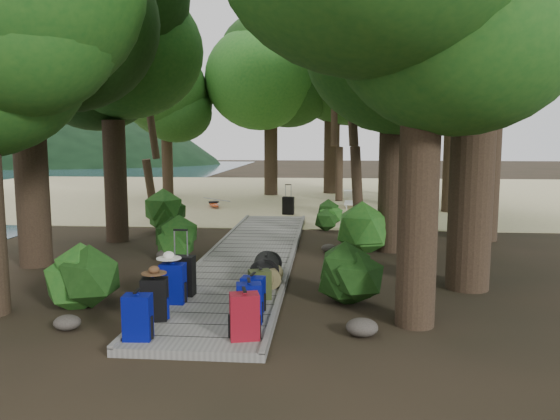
# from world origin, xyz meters

# --- Properties ---
(ground) EXTENTS (120.00, 120.00, 0.00)m
(ground) POSITION_xyz_m (0.00, 0.00, 0.00)
(ground) COLOR #2F2317
(ground) RESTS_ON ground
(sand_beach) EXTENTS (40.00, 22.00, 0.02)m
(sand_beach) POSITION_xyz_m (0.00, 16.00, 0.01)
(sand_beach) COLOR #C5BA85
(sand_beach) RESTS_ON ground
(boardwalk) EXTENTS (2.00, 12.00, 0.12)m
(boardwalk) POSITION_xyz_m (0.00, 1.00, 0.06)
(boardwalk) COLOR gray
(boardwalk) RESTS_ON ground
(backpack_left_a) EXTENTS (0.37, 0.27, 0.67)m
(backpack_left_a) POSITION_xyz_m (-0.71, -4.65, 0.45)
(backpack_left_a) COLOR #030D80
(backpack_left_a) RESTS_ON boardwalk
(backpack_left_b) EXTENTS (0.41, 0.32, 0.68)m
(backpack_left_b) POSITION_xyz_m (-0.74, -3.85, 0.46)
(backpack_left_b) COLOR black
(backpack_left_b) RESTS_ON boardwalk
(backpack_left_c) EXTENTS (0.38, 0.27, 0.71)m
(backpack_left_c) POSITION_xyz_m (-0.71, -3.03, 0.48)
(backpack_left_c) COLOR #030D80
(backpack_left_c) RESTS_ON boardwalk
(backpack_left_d) EXTENTS (0.41, 0.35, 0.52)m
(backpack_left_d) POSITION_xyz_m (-0.76, -2.16, 0.38)
(backpack_left_d) COLOR #030D80
(backpack_left_d) RESTS_ON boardwalk
(backpack_right_a) EXTENTS (0.43, 0.35, 0.68)m
(backpack_right_a) POSITION_xyz_m (0.67, -4.51, 0.46)
(backpack_right_a) COLOR maroon
(backpack_right_a) RESTS_ON boardwalk
(backpack_right_b) EXTENTS (0.40, 0.31, 0.64)m
(backpack_right_b) POSITION_xyz_m (0.64, -3.88, 0.44)
(backpack_right_b) COLOR #030D80
(backpack_right_b) RESTS_ON boardwalk
(backpack_right_c) EXTENTS (0.37, 0.28, 0.59)m
(backpack_right_c) POSITION_xyz_m (0.63, -3.35, 0.42)
(backpack_right_c) COLOR #030D80
(backpack_right_c) RESTS_ON boardwalk
(backpack_right_d) EXTENTS (0.41, 0.35, 0.53)m
(backpack_right_d) POSITION_xyz_m (0.65, -2.69, 0.39)
(backpack_right_d) COLOR #2C3715
(backpack_right_d) RESTS_ON boardwalk
(duffel_right_khaki) EXTENTS (0.47, 0.60, 0.35)m
(duffel_right_khaki) POSITION_xyz_m (0.72, -1.89, 0.30)
(duffel_right_khaki) COLOR olive
(duffel_right_khaki) RESTS_ON boardwalk
(duffel_right_black) EXTENTS (0.55, 0.81, 0.49)m
(duffel_right_black) POSITION_xyz_m (0.63, -1.52, 0.36)
(duffel_right_black) COLOR black
(duffel_right_black) RESTS_ON boardwalk
(suitcase_on_boardwalk) EXTENTS (0.45, 0.27, 0.67)m
(suitcase_on_boardwalk) POSITION_xyz_m (-0.69, -2.59, 0.46)
(suitcase_on_boardwalk) COLOR black
(suitcase_on_boardwalk) RESTS_ON boardwalk
(lone_suitcase_on_sand) EXTENTS (0.44, 0.29, 0.64)m
(lone_suitcase_on_sand) POSITION_xyz_m (0.34, 8.22, 0.34)
(lone_suitcase_on_sand) COLOR black
(lone_suitcase_on_sand) RESTS_ON sand_beach
(hat_brown) EXTENTS (0.36, 0.36, 0.11)m
(hat_brown) POSITION_xyz_m (-0.74, -3.85, 0.86)
(hat_brown) COLOR #51351E
(hat_brown) RESTS_ON backpack_left_b
(hat_white) EXTENTS (0.40, 0.40, 0.13)m
(hat_white) POSITION_xyz_m (-0.78, -2.98, 0.90)
(hat_white) COLOR silver
(hat_white) RESTS_ON backpack_left_c
(kayak) EXTENTS (1.71, 3.08, 0.30)m
(kayak) POSITION_xyz_m (-2.80, 10.09, 0.17)
(kayak) COLOR #BF3910
(kayak) RESTS_ON sand_beach
(sun_lounger) EXTENTS (0.79, 2.09, 0.66)m
(sun_lounger) POSITION_xyz_m (2.77, 10.36, 0.35)
(sun_lounger) COLOR silver
(sun_lounger) RESTS_ON sand_beach
(tree_right_a) EXTENTS (4.96, 4.96, 8.26)m
(tree_right_a) POSITION_xyz_m (3.04, -3.41, 4.13)
(tree_right_a) COLOR black
(tree_right_a) RESTS_ON ground
(tree_right_c) EXTENTS (5.37, 5.37, 9.29)m
(tree_right_c) POSITION_xyz_m (3.30, 2.03, 4.64)
(tree_right_c) COLOR black
(tree_right_c) RESTS_ON ground
(tree_right_d) EXTENTS (6.54, 6.54, 11.99)m
(tree_right_d) POSITION_xyz_m (5.94, 3.76, 5.99)
(tree_right_d) COLOR black
(tree_right_d) RESTS_ON ground
(tree_right_e) EXTENTS (4.54, 4.54, 8.17)m
(tree_right_e) POSITION_xyz_m (4.13, 6.73, 4.09)
(tree_right_e) COLOR black
(tree_right_e) RESTS_ON ground
(tree_right_f) EXTENTS (5.97, 5.97, 10.67)m
(tree_right_f) POSITION_xyz_m (6.42, 9.54, 5.33)
(tree_right_f) COLOR black
(tree_right_f) RESTS_ON ground
(tree_left_b) EXTENTS (5.44, 5.44, 9.79)m
(tree_left_b) POSITION_xyz_m (-4.55, -0.22, 4.90)
(tree_left_b) COLOR black
(tree_left_b) RESTS_ON ground
(tree_left_c) EXTENTS (4.89, 4.89, 8.50)m
(tree_left_c) POSITION_xyz_m (-3.90, 2.74, 4.25)
(tree_left_c) COLOR black
(tree_left_c) RESTS_ON ground
(tree_back_a) EXTENTS (5.40, 5.40, 9.34)m
(tree_back_a) POSITION_xyz_m (-1.01, 15.24, 4.67)
(tree_back_a) COLOR black
(tree_back_a) RESTS_ON ground
(tree_back_b) EXTENTS (6.28, 6.28, 11.21)m
(tree_back_b) POSITION_xyz_m (1.95, 16.41, 5.61)
(tree_back_b) COLOR black
(tree_back_b) RESTS_ON ground
(tree_back_c) EXTENTS (4.70, 4.70, 8.46)m
(tree_back_c) POSITION_xyz_m (5.04, 15.77, 4.23)
(tree_back_c) COLOR black
(tree_back_c) RESTS_ON ground
(tree_back_d) EXTENTS (4.47, 4.47, 7.45)m
(tree_back_d) POSITION_xyz_m (-5.95, 14.43, 3.73)
(tree_back_d) COLOR black
(tree_back_d) RESTS_ON ground
(palm_right_a) EXTENTS (4.43, 4.43, 7.54)m
(palm_right_a) POSITION_xyz_m (2.87, 5.71, 3.77)
(palm_right_a) COLOR #164012
(palm_right_a) RESTS_ON ground
(palm_right_b) EXTENTS (4.81, 4.81, 9.28)m
(palm_right_b) POSITION_xyz_m (4.72, 11.58, 4.64)
(palm_right_b) COLOR #164012
(palm_right_b) RESTS_ON ground
(palm_right_c) EXTENTS (4.52, 4.52, 7.20)m
(palm_right_c) POSITION_xyz_m (2.52, 12.98, 3.60)
(palm_right_c) COLOR #164012
(palm_right_c) RESTS_ON ground
(palm_left_a) EXTENTS (3.89, 3.89, 6.18)m
(palm_left_a) POSITION_xyz_m (-4.47, 7.01, 3.09)
(palm_left_a) COLOR #164012
(palm_left_a) RESTS_ON ground
(rock_left_a) EXTENTS (0.39, 0.35, 0.21)m
(rock_left_a) POSITION_xyz_m (-1.98, -4.06, 0.11)
(rock_left_a) COLOR #4C473F
(rock_left_a) RESTS_ON ground
(rock_left_b) EXTENTS (0.35, 0.31, 0.19)m
(rock_left_b) POSITION_xyz_m (-2.52, -2.32, 0.10)
(rock_left_b) COLOR #4C473F
(rock_left_b) RESTS_ON ground
(rock_left_c) EXTENTS (0.46, 0.41, 0.25)m
(rock_left_c) POSITION_xyz_m (-1.88, 0.51, 0.13)
(rock_left_c) COLOR #4C473F
(rock_left_c) RESTS_ON ground
(rock_left_d) EXTENTS (0.26, 0.23, 0.14)m
(rock_left_d) POSITION_xyz_m (-1.97, 2.75, 0.07)
(rock_left_d) COLOR #4C473F
(rock_left_d) RESTS_ON ground
(rock_right_a) EXTENTS (0.45, 0.41, 0.25)m
(rock_right_a) POSITION_xyz_m (2.24, -3.95, 0.12)
(rock_right_a) COLOR #4C473F
(rock_right_a) RESTS_ON ground
(rock_right_b) EXTENTS (0.51, 0.46, 0.28)m
(rock_right_b) POSITION_xyz_m (2.30, -0.87, 0.14)
(rock_right_b) COLOR #4C473F
(rock_right_b) RESTS_ON ground
(rock_right_c) EXTENTS (0.36, 0.32, 0.20)m
(rock_right_c) POSITION_xyz_m (1.79, 1.74, 0.10)
(rock_right_c) COLOR #4C473F
(rock_right_c) RESTS_ON ground
(rock_right_d) EXTENTS (0.48, 0.43, 0.26)m
(rock_right_d) POSITION_xyz_m (2.86, 4.38, 0.13)
(rock_right_d) COLOR #4C473F
(rock_right_d) RESTS_ON ground
(shrub_left_a) EXTENTS (1.21, 1.21, 1.09)m
(shrub_left_a) POSITION_xyz_m (-2.18, -2.99, 0.54)
(shrub_left_a) COLOR #1C5519
(shrub_left_a) RESTS_ON ground
(shrub_left_b) EXTENTS (1.01, 1.01, 0.91)m
(shrub_left_b) POSITION_xyz_m (-1.82, 0.81, 0.45)
(shrub_left_b) COLOR #1C5519
(shrub_left_b) RESTS_ON ground
(shrub_left_c) EXTENTS (1.29, 1.29, 1.16)m
(shrub_left_c) POSITION_xyz_m (-2.95, 4.40, 0.58)
(shrub_left_c) COLOR #1C5519
(shrub_left_c) RESTS_ON ground
(shrub_right_a) EXTENTS (1.10, 1.10, 0.99)m
(shrub_right_a) POSITION_xyz_m (2.16, -2.48, 0.50)
(shrub_right_a) COLOR #1C5519
(shrub_right_a) RESTS_ON ground
(shrub_right_b) EXTENTS (1.32, 1.32, 1.19)m
(shrub_right_b) POSITION_xyz_m (2.78, 1.98, 0.60)
(shrub_right_b) COLOR #1C5519
(shrub_right_b) RESTS_ON ground
(shrub_right_c) EXTENTS (0.93, 0.93, 0.84)m
(shrub_right_c) POSITION_xyz_m (1.66, 5.08, 0.42)
(shrub_right_c) COLOR #1C5519
(shrub_right_c) RESTS_ON ground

